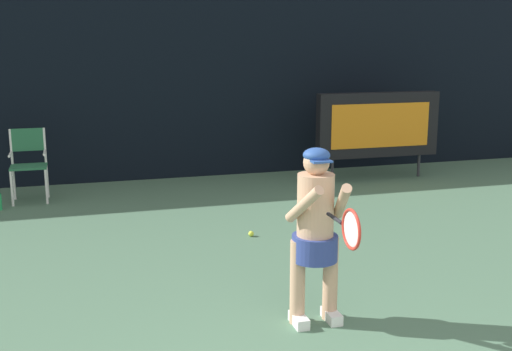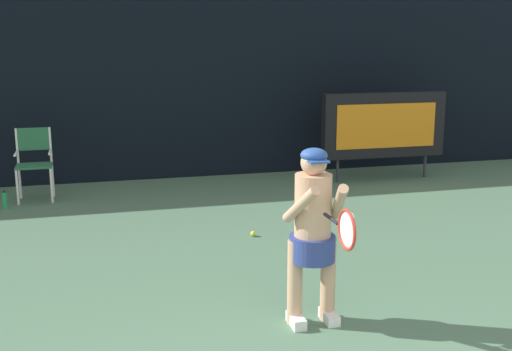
{
  "view_description": "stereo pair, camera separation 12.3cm",
  "coord_description": "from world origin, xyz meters",
  "views": [
    {
      "loc": [
        -1.47,
        -2.43,
        2.4
      ],
      "look_at": [
        0.26,
        3.56,
        1.05
      ],
      "focal_mm": 44.63,
      "sensor_mm": 36.0,
      "label": 1
    },
    {
      "loc": [
        -1.35,
        -2.46,
        2.4
      ],
      "look_at": [
        0.26,
        3.56,
        1.05
      ],
      "focal_mm": 44.63,
      "sensor_mm": 36.0,
      "label": 2
    }
  ],
  "objects": [
    {
      "name": "tennis_player",
      "position": [
        0.43,
        2.35,
        0.84
      ],
      "size": [
        0.53,
        0.59,
        1.52
      ],
      "color": "white",
      "rests_on": "ground"
    },
    {
      "name": "tennis_ball_loose",
      "position": [
        0.56,
        4.82,
        0.03
      ],
      "size": [
        0.07,
        0.07,
        0.07
      ],
      "color": "#CCDB3D",
      "rests_on": "ground"
    },
    {
      "name": "umpire_chair",
      "position": [
        -2.15,
        7.45,
        0.62
      ],
      "size": [
        0.52,
        0.44,
        1.08
      ],
      "color": "white",
      "rests_on": "ground"
    },
    {
      "name": "tennis_racket",
      "position": [
        0.45,
        1.7,
        1.02
      ],
      "size": [
        0.03,
        0.6,
        0.31
      ],
      "rotation": [
        0.0,
        0.0,
        0.12
      ],
      "color": "black"
    },
    {
      "name": "water_bottle",
      "position": [
        -2.56,
        7.0,
        0.12
      ],
      "size": [
        0.07,
        0.07,
        0.27
      ],
      "color": "#239850",
      "rests_on": "ground"
    },
    {
      "name": "backdrop_screen",
      "position": [
        0.0,
        8.5,
        1.81
      ],
      "size": [
        18.0,
        0.12,
        3.66
      ],
      "color": "black",
      "rests_on": "ground"
    },
    {
      "name": "scoreboard",
      "position": [
        3.53,
        7.38,
        0.95
      ],
      "size": [
        2.2,
        0.21,
        1.5
      ],
      "color": "black",
      "rests_on": "ground"
    }
  ]
}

